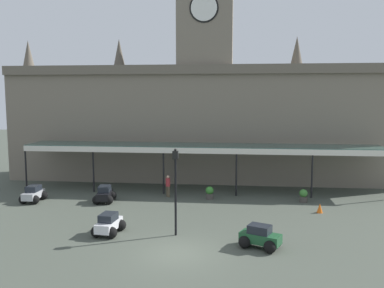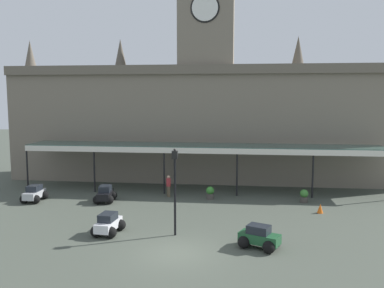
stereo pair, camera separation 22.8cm
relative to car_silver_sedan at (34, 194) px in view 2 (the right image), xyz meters
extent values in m
plane|color=#454B41|center=(12.00, -8.71, -0.50)|extent=(140.00, 140.00, 0.00)
cube|color=slate|center=(12.00, 9.66, 4.70)|extent=(35.92, 5.23, 10.40)
cube|color=#685F52|center=(12.00, 6.90, 9.50)|extent=(35.92, 0.30, 0.80)
cube|color=slate|center=(12.00, 9.66, 13.69)|extent=(4.80, 4.80, 7.59)
cylinder|color=white|center=(12.00, 7.20, 14.60)|extent=(2.20, 0.12, 2.20)
cylinder|color=black|center=(12.00, 7.24, 14.60)|extent=(2.46, 0.06, 2.46)
cone|color=#5B5448|center=(-4.96, 9.66, 11.20)|extent=(1.10, 1.10, 2.60)
cone|color=#5B5448|center=(3.92, 9.66, 11.20)|extent=(1.10, 1.10, 2.60)
cone|color=#5B5448|center=(20.08, 9.66, 11.20)|extent=(1.10, 1.10, 2.60)
cube|color=#38564C|center=(12.00, 4.85, 3.22)|extent=(28.67, 3.20, 0.16)
cube|color=silver|center=(12.00, 3.25, 3.02)|extent=(28.67, 0.12, 0.44)
cylinder|color=black|center=(-2.34, 3.40, 1.32)|extent=(0.14, 0.14, 3.64)
cylinder|color=black|center=(3.40, 3.40, 1.32)|extent=(0.14, 0.14, 3.64)
cylinder|color=black|center=(9.13, 3.40, 1.32)|extent=(0.14, 0.14, 3.64)
cylinder|color=black|center=(14.86, 3.40, 1.32)|extent=(0.14, 0.14, 3.64)
cylinder|color=black|center=(20.60, 3.40, 1.32)|extent=(0.14, 0.14, 3.64)
cube|color=#B2B5BA|center=(0.00, -0.01, 0.02)|extent=(0.92, 2.07, 0.50)
cube|color=#1E232B|center=(0.00, 0.04, 0.48)|extent=(0.82, 1.12, 0.42)
sphere|color=black|center=(0.45, -0.67, -0.18)|extent=(0.64, 0.64, 0.64)
sphere|color=black|center=(-0.43, -0.69, -0.18)|extent=(0.64, 0.64, 0.64)
sphere|color=black|center=(0.43, 0.68, -0.18)|extent=(0.64, 0.64, 0.64)
sphere|color=black|center=(-0.45, 0.66, -0.18)|extent=(0.64, 0.64, 0.64)
cube|color=silver|center=(7.72, -6.31, 0.02)|extent=(1.08, 2.13, 0.50)
cube|color=#1E232B|center=(7.72, -6.36, 0.48)|extent=(0.90, 1.17, 0.42)
sphere|color=black|center=(7.35, -5.59, -0.18)|extent=(0.64, 0.64, 0.64)
sphere|color=black|center=(8.23, -5.68, -0.18)|extent=(0.64, 0.64, 0.64)
sphere|color=black|center=(7.22, -6.94, -0.18)|extent=(0.64, 0.64, 0.64)
sphere|color=black|center=(8.09, -7.02, -0.18)|extent=(0.64, 0.64, 0.64)
cube|color=#1E512D|center=(16.10, -7.56, 0.02)|extent=(2.23, 1.64, 0.50)
cube|color=#1E232B|center=(16.06, -7.54, 0.48)|extent=(1.33, 1.18, 0.42)
sphere|color=black|center=(16.90, -7.44, -0.18)|extent=(0.64, 0.64, 0.64)
sphere|color=black|center=(16.54, -8.24, -0.18)|extent=(0.64, 0.64, 0.64)
sphere|color=black|center=(15.67, -6.88, -0.18)|extent=(0.64, 0.64, 0.64)
sphere|color=black|center=(15.31, -7.68, -0.18)|extent=(0.64, 0.64, 0.64)
cube|color=black|center=(5.25, 0.46, 0.02)|extent=(1.11, 2.14, 0.50)
cube|color=#1E232B|center=(5.25, 0.51, 0.48)|extent=(0.92, 1.19, 0.42)
sphere|color=black|center=(5.77, -0.16, -0.18)|extent=(0.64, 0.64, 0.64)
sphere|color=black|center=(4.90, -0.26, -0.18)|extent=(0.64, 0.64, 0.64)
sphere|color=black|center=(5.61, 1.19, -0.18)|extent=(0.64, 0.64, 0.64)
sphere|color=black|center=(4.74, 1.08, -0.18)|extent=(0.64, 0.64, 0.64)
cylinder|color=brown|center=(9.70, 2.41, -0.09)|extent=(0.17, 0.17, 0.82)
cylinder|color=brown|center=(9.56, 2.58, -0.09)|extent=(0.17, 0.17, 0.82)
cylinder|color=#A52D33|center=(9.63, 2.49, 0.63)|extent=(0.34, 0.34, 0.62)
sphere|color=tan|center=(9.63, 2.49, 1.05)|extent=(0.23, 0.23, 0.23)
cylinder|color=black|center=(11.51, -6.14, 1.66)|extent=(0.13, 0.13, 4.32)
cube|color=black|center=(11.51, -6.14, 4.03)|extent=(0.30, 0.30, 0.44)
sphere|color=black|center=(11.51, -6.14, 4.31)|extent=(0.14, 0.14, 0.14)
cone|color=orange|center=(20.42, -0.73, -0.19)|extent=(0.40, 0.40, 0.62)
cylinder|color=#47423D|center=(12.87, 2.12, -0.29)|extent=(0.56, 0.56, 0.42)
sphere|color=#36802E|center=(12.87, 2.12, 0.16)|extent=(0.60, 0.60, 0.60)
cylinder|color=#47423D|center=(19.77, 1.96, -0.29)|extent=(0.56, 0.56, 0.42)
sphere|color=#3B7B32|center=(19.77, 1.96, 0.16)|extent=(0.60, 0.60, 0.60)
camera|label=1|loc=(14.78, -27.98, 7.24)|focal=38.19mm
camera|label=2|loc=(15.01, -27.95, 7.24)|focal=38.19mm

